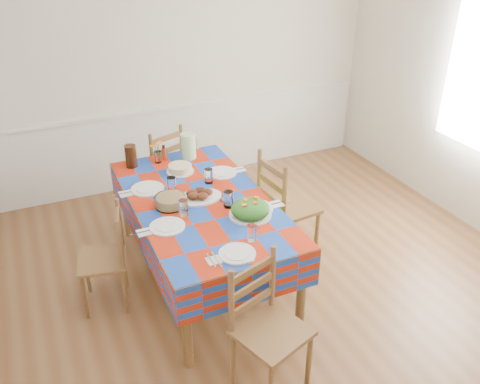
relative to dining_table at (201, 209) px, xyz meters
name	(u,v)px	position (x,y,z in m)	size (l,w,h in m)	color
room	(298,150)	(0.55, -0.57, 0.66)	(4.58, 5.08, 2.78)	brown
wainscot	(189,138)	(0.55, 1.92, -0.20)	(4.41, 0.06, 0.92)	white
dining_table	(201,209)	(0.00, 0.00, 0.00)	(1.07, 2.00, 0.78)	brown
setting_near_head	(242,246)	(0.02, -0.78, 0.11)	(0.42, 0.28, 0.12)	white
setting_left_near	(172,220)	(-0.31, -0.25, 0.11)	(0.49, 0.29, 0.13)	white
setting_left_far	(155,187)	(-0.29, 0.30, 0.12)	(0.51, 0.30, 0.14)	white
setting_right_near	(246,205)	(0.29, -0.28, 0.12)	(0.53, 0.31, 0.14)	white
setting_right_far	(218,174)	(0.29, 0.33, 0.11)	(0.50, 0.29, 0.13)	white
meat_platter	(199,195)	(0.00, 0.02, 0.12)	(0.38, 0.27, 0.07)	white
salad_platter	(250,210)	(0.27, -0.39, 0.14)	(0.33, 0.33, 0.14)	white
pasta_bowl	(170,201)	(-0.25, 0.00, 0.13)	(0.24, 0.24, 0.09)	white
cake	(180,169)	(0.01, 0.55, 0.12)	(0.25, 0.25, 0.07)	white
serving_utensils	(223,199)	(0.17, -0.07, 0.09)	(0.13, 0.30, 0.01)	black
flower_vase	(158,154)	(-0.11, 0.83, 0.17)	(0.13, 0.11, 0.21)	white
hot_sauce	(164,153)	(-0.04, 0.86, 0.16)	(0.04, 0.04, 0.15)	#BD340F
green_pitcher	(188,146)	(0.18, 0.81, 0.21)	(0.14, 0.14, 0.24)	#B1DE9D
tea_pitcher	(131,156)	(-0.36, 0.84, 0.19)	(0.10, 0.10, 0.21)	black
name_card	(248,262)	(0.00, -0.94, 0.10)	(0.09, 0.03, 0.02)	white
chair_near	(267,329)	(-0.01, -1.26, -0.21)	(0.54, 0.52, 0.96)	brown
chair_far	(161,170)	(0.01, 1.26, -0.21)	(0.54, 0.53, 0.97)	brown
chair_left	(107,259)	(-0.80, -0.01, -0.26)	(0.44, 0.45, 0.87)	brown
chair_right	(284,208)	(0.79, 0.00, -0.18)	(0.48, 0.50, 1.04)	brown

